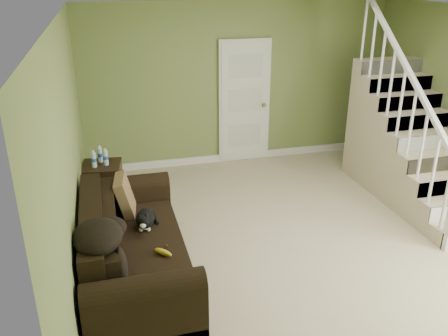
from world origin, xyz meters
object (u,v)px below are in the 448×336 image
sofa (131,255)px  cat (146,219)px  banana (163,252)px  side_table (103,185)px

sofa → cat: 0.41m
sofa → cat: (0.19, 0.27, 0.24)m
cat → banana: bearing=-68.6°
sofa → side_table: 1.90m
cat → banana: 0.59m
side_table → banana: bearing=-76.5°
sofa → banana: size_ratio=11.15×
sofa → cat: bearing=55.1°
banana → sofa: bearing=92.4°
banana → side_table: bearing=61.2°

